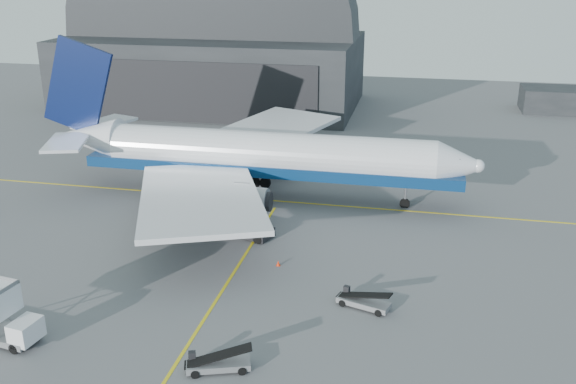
% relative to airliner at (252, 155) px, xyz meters
% --- Properties ---
extents(ground, '(200.00, 200.00, 0.00)m').
position_rel_airliner_xyz_m(ground, '(3.17, -20.98, -4.77)').
color(ground, '#565659').
rests_on(ground, ground).
extents(taxi_lines, '(80.00, 42.12, 0.02)m').
position_rel_airliner_xyz_m(taxi_lines, '(3.17, -8.31, -4.76)').
color(taxi_lines, yellow).
rests_on(taxi_lines, ground).
extents(hangar, '(50.00, 28.30, 28.00)m').
position_rel_airliner_xyz_m(hangar, '(-18.83, 43.96, 4.77)').
color(hangar, black).
rests_on(hangar, ground).
extents(distant_bldg_a, '(14.00, 8.00, 4.00)m').
position_rel_airliner_xyz_m(distant_bldg_a, '(41.17, 51.02, -4.77)').
color(distant_bldg_a, black).
rests_on(distant_bldg_a, ground).
extents(airliner, '(48.56, 47.09, 17.04)m').
position_rel_airliner_xyz_m(airliner, '(0.00, 0.00, 0.00)').
color(airliner, white).
rests_on(airliner, ground).
extents(pushback_tug, '(4.42, 3.37, 1.82)m').
position_rel_airliner_xyz_m(pushback_tug, '(2.83, -10.68, -4.09)').
color(pushback_tug, black).
rests_on(pushback_tug, ground).
extents(belt_loader_a, '(4.39, 2.61, 1.65)m').
position_rel_airliner_xyz_m(belt_loader_a, '(6.04, -31.27, -4.26)').
color(belt_loader_a, slate).
rests_on(belt_loader_a, ground).
extents(belt_loader_b, '(4.33, 2.48, 1.62)m').
position_rel_airliner_xyz_m(belt_loader_b, '(14.32, -21.49, -4.27)').
color(belt_loader_b, slate).
rests_on(belt_loader_b, ground).
extents(traffic_cone, '(0.33, 0.33, 0.48)m').
position_rel_airliner_xyz_m(traffic_cone, '(6.53, -16.05, -4.54)').
color(traffic_cone, '#F22E07').
rests_on(traffic_cone, ground).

